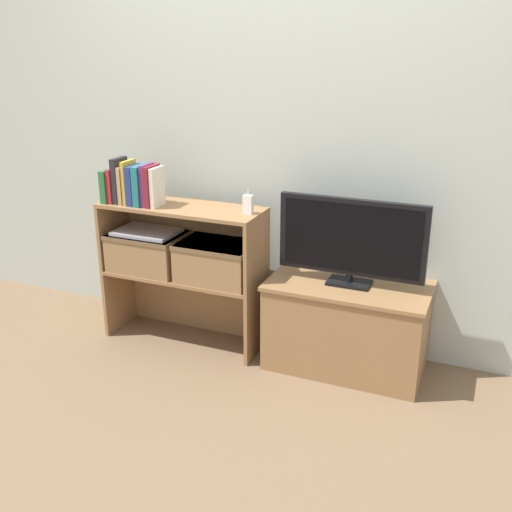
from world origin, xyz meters
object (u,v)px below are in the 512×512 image
object	(u,v)px
tv	(352,239)
book_crimson	(115,185)
book_mustard	(129,182)
book_ivory	(157,187)
storage_basket_right	(217,260)
baby_monitor	(248,204)
laptop	(147,232)
book_plum	(147,185)
book_charcoal	(120,180)
storage_basket_left	(148,250)
book_navy	(135,185)
book_teal	(142,185)
book_forest	(110,185)
book_tan	(125,184)
tv_stand	(347,325)
book_maroon	(152,186)

from	to	relation	value
tv	book_crimson	distance (m)	1.34
book_mustard	book_ivory	size ratio (longest dim) A/B	1.11
book_ivory	storage_basket_right	bearing A→B (deg)	7.78
baby_monitor	laptop	xyz separation A→B (m)	(-0.62, -0.02, -0.22)
book_plum	book_charcoal	bearing A→B (deg)	180.00
book_crimson	storage_basket_left	xyz separation A→B (m)	(0.16, 0.04, -0.37)
book_mustard	book_navy	size ratio (longest dim) A/B	1.11
tv	book_charcoal	world-z (taller)	book_charcoal
book_charcoal	book_navy	size ratio (longest dim) A/B	1.16
book_teal	book_forest	bearing A→B (deg)	180.00
book_mustard	book_ivory	distance (m)	0.18
book_tan	book_navy	size ratio (longest dim) A/B	0.97
tv_stand	storage_basket_left	size ratio (longest dim) A/B	1.99
tv	laptop	size ratio (longest dim) A/B	2.17
tv_stand	tv	bearing A→B (deg)	-90.00
book_crimson	book_navy	size ratio (longest dim) A/B	0.89
book_crimson	book_teal	bearing A→B (deg)	0.00
baby_monitor	storage_basket_right	distance (m)	0.38
tv	book_crimson	xyz separation A→B (m)	(-1.32, -0.11, 0.18)
book_charcoal	book_tan	world-z (taller)	book_charcoal
storage_basket_left	book_maroon	bearing A→B (deg)	-28.38
book_navy	laptop	world-z (taller)	book_navy
book_ivory	book_plum	bearing A→B (deg)	180.00
tv	book_tan	world-z (taller)	book_tan
book_navy	storage_basket_left	bearing A→B (deg)	57.22
book_plum	book_navy	bearing A→B (deg)	180.00
book_navy	book_plum	world-z (taller)	book_plum
tv	book_ivory	size ratio (longest dim) A/B	3.51
book_navy	laptop	distance (m)	0.28
book_charcoal	book_ivory	size ratio (longest dim) A/B	1.16
book_crimson	tv_stand	bearing A→B (deg)	4.90
book_crimson	book_tan	world-z (taller)	book_tan
book_maroon	book_tan	bearing A→B (deg)	-180.00
book_teal	book_plum	size ratio (longest dim) A/B	0.97
baby_monitor	tv	bearing A→B (deg)	5.45
book_mustard	book_maroon	distance (m)	0.15
book_charcoal	storage_basket_right	bearing A→B (deg)	4.53
laptop	storage_basket_right	bearing A→B (deg)	0.00
tv	book_forest	bearing A→B (deg)	-175.30
book_ivory	storage_basket_right	xyz separation A→B (m)	(0.33, 0.04, -0.39)
book_plum	storage_basket_left	xyz separation A→B (m)	(-0.05, 0.04, -0.39)
tv	book_tan	bearing A→B (deg)	-174.92
laptop	book_plum	bearing A→B (deg)	-40.58
book_plum	book_ivory	world-z (taller)	book_plum
book_forest	book_mustard	xyz separation A→B (m)	(0.13, 0.00, 0.03)
tv	book_maroon	world-z (taller)	book_maroon
book_teal	book_mustard	bearing A→B (deg)	180.00
book_navy	book_plum	bearing A→B (deg)	0.00
book_teal	book_plum	world-z (taller)	book_plum
book_maroon	storage_basket_left	bearing A→B (deg)	151.62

